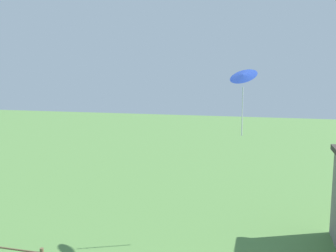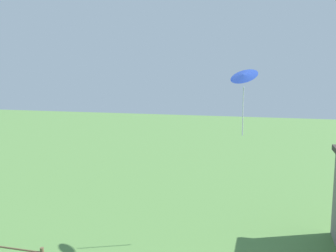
{
  "view_description": "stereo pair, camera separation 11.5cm",
  "coord_description": "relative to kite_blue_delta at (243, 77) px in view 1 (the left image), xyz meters",
  "views": [
    {
      "loc": [
        3.41,
        -5.36,
        7.55
      ],
      "look_at": [
        0.0,
        7.83,
        5.6
      ],
      "focal_mm": 40.0,
      "sensor_mm": 36.0,
      "label": 1
    },
    {
      "loc": [
        3.52,
        -5.33,
        7.55
      ],
      "look_at": [
        0.0,
        7.83,
        5.6
      ],
      "focal_mm": 40.0,
      "sensor_mm": 36.0,
      "label": 2
    }
  ],
  "objects": [
    {
      "name": "kite_blue_delta",
      "position": [
        0.0,
        0.0,
        0.0
      ],
      "size": [
        1.59,
        1.53,
        3.01
      ],
      "color": "blue"
    }
  ]
}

